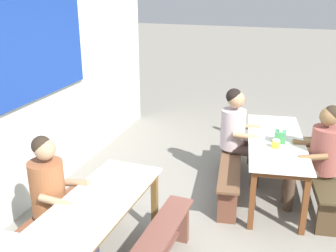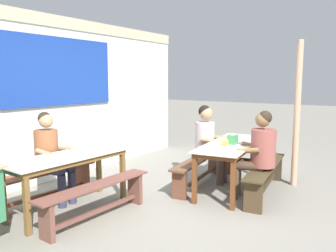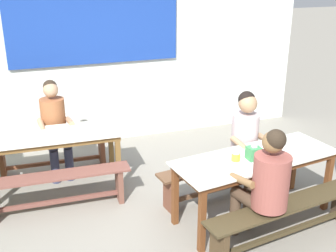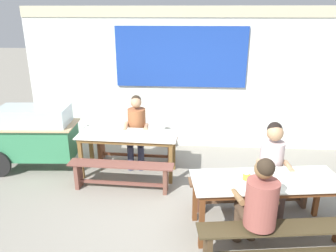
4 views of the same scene
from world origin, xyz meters
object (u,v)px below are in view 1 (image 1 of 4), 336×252
at_px(bench_far_back, 49,232).
at_px(tissue_box, 280,137).
at_px(dining_table_near, 276,145).
at_px(bench_near_front, 317,175).
at_px(person_near_front, 319,152).
at_px(condiment_jar, 276,144).
at_px(person_center_facing, 56,193).
at_px(person_right_near_table, 238,130).
at_px(bench_near_back, 230,168).
at_px(dining_table_far, 96,211).

bearing_deg(bench_far_back, tissue_box, -45.97).
distance_m(dining_table_near, bench_far_back, 2.75).
distance_m(bench_far_back, bench_near_front, 3.16).
xyz_separation_m(person_near_front, condiment_jar, (-0.06, 0.48, 0.06)).
bearing_deg(bench_near_front, person_near_front, 173.24).
height_order(person_center_facing, person_near_front, person_near_front).
bearing_deg(person_right_near_table, condiment_jar, -130.46).
xyz_separation_m(dining_table_near, tissue_box, (-0.06, -0.04, 0.14)).
bearing_deg(bench_near_back, dining_table_far, 155.53).
height_order(dining_table_far, person_right_near_table, person_right_near_table).
bearing_deg(bench_near_back, person_right_near_table, -6.91).
height_order(dining_table_far, person_center_facing, person_center_facing).
distance_m(bench_near_front, person_near_front, 0.50).
bearing_deg(condiment_jar, person_right_near_table, 49.54).
bearing_deg(person_near_front, bench_near_back, 83.19).
bearing_deg(bench_near_front, condiment_jar, 122.42).
xyz_separation_m(dining_table_far, bench_near_front, (2.04, -1.90, -0.35)).
xyz_separation_m(tissue_box, condiment_jar, (-0.19, 0.03, -0.02)).
height_order(bench_near_back, tissue_box, tissue_box).
distance_m(person_near_front, person_right_near_table, 1.04).
bearing_deg(person_right_near_table, bench_near_front, -95.86).
relative_size(bench_near_front, person_right_near_table, 1.46).
relative_size(bench_near_back, person_center_facing, 1.41).
relative_size(dining_table_far, person_center_facing, 1.33).
bearing_deg(person_right_near_table, dining_table_near, -109.70).
xyz_separation_m(bench_near_front, tissue_box, (-0.14, 0.47, 0.50)).
xyz_separation_m(bench_far_back, bench_near_front, (2.02, -2.43, 0.00)).
bearing_deg(tissue_box, dining_table_near, 35.12).
xyz_separation_m(bench_near_front, condiment_jar, (-0.32, 0.51, 0.48)).
height_order(bench_near_back, bench_near_front, same).
bearing_deg(person_near_front, dining_table_near, 68.54).
distance_m(dining_table_far, tissue_box, 2.39).
distance_m(bench_near_front, tissue_box, 0.70).
bearing_deg(dining_table_near, dining_table_far, 144.93).
relative_size(dining_table_far, bench_near_front, 0.90).
distance_m(bench_far_back, person_right_near_table, 2.59).
xyz_separation_m(dining_table_near, bench_far_back, (-1.95, 1.91, -0.36)).
distance_m(bench_near_back, person_center_facing, 2.28).
distance_m(person_near_front, condiment_jar, 0.48).
height_order(person_near_front, condiment_jar, person_near_front).
relative_size(dining_table_near, person_near_front, 1.49).
height_order(bench_near_back, person_center_facing, person_center_facing).
height_order(bench_near_front, person_right_near_table, person_right_near_table).
xyz_separation_m(person_center_facing, tissue_box, (1.83, -1.87, 0.10)).
distance_m(bench_near_back, condiment_jar, 0.73).
xyz_separation_m(person_right_near_table, condiment_jar, (-0.43, -0.50, 0.05)).
height_order(dining_table_far, bench_near_back, dining_table_far).
height_order(dining_table_near, person_right_near_table, person_right_near_table).
bearing_deg(bench_near_front, person_center_facing, 129.99).
bearing_deg(dining_table_far, person_right_near_table, -22.62).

